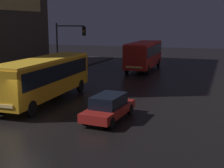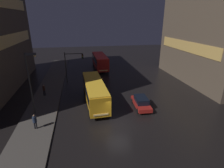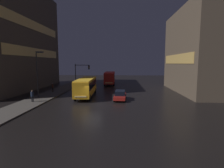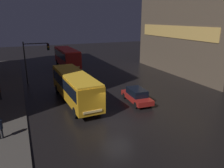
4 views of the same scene
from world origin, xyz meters
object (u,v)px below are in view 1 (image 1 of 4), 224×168
(bus_near, at_px, (45,75))
(car_taxi, at_px, (109,107))
(traffic_light_main, at_px, (67,41))
(bus_far, at_px, (144,53))

(bus_near, relative_size, car_taxi, 2.35)
(car_taxi, relative_size, traffic_light_main, 0.79)
(bus_far, xyz_separation_m, car_taxi, (3.05, -19.87, -1.29))
(bus_near, relative_size, bus_far, 1.10)
(bus_near, height_order, bus_far, bus_far)
(bus_near, bearing_deg, car_taxi, 153.89)
(traffic_light_main, bearing_deg, bus_far, 53.42)
(bus_near, bearing_deg, traffic_light_main, -73.95)
(bus_far, xyz_separation_m, traffic_light_main, (-5.95, -8.02, 1.77))
(bus_far, distance_m, traffic_light_main, 10.14)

